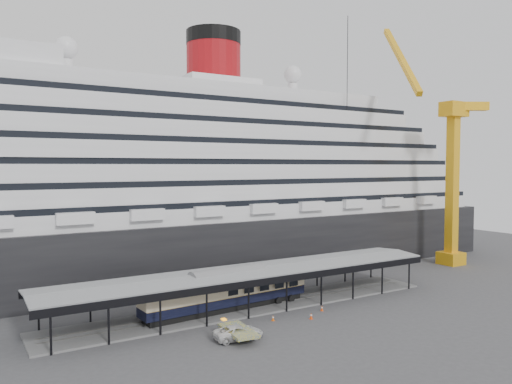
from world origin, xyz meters
TOP-DOWN VIEW (x-y plane):
  - ground at (0.00, 0.00)m, footprint 200.00×200.00m
  - cruise_ship at (0.05, 32.00)m, footprint 130.00×30.00m
  - platform_canopy at (0.00, 5.00)m, footprint 56.00×9.18m
  - crane_yellow at (47.06, 10.54)m, footprint 23.83×18.78m
  - port_truck at (-7.64, -4.91)m, footprint 5.77×3.05m
  - pullman_carriage at (-3.68, 5.00)m, footprint 23.99×4.73m
  - traffic_cone_left at (-0.79, -1.45)m, footprint 0.46×0.46m
  - traffic_cone_mid at (3.64, -3.33)m, footprint 0.45×0.45m
  - traffic_cone_right at (7.01, -1.29)m, footprint 0.45×0.45m

SIDE VIEW (x-z plane):
  - ground at x=0.00m, z-range 0.00..0.00m
  - traffic_cone_left at x=-0.79m, z-range 0.00..0.71m
  - traffic_cone_right at x=7.01m, z-range 0.00..0.72m
  - traffic_cone_mid at x=3.64m, z-range 0.00..0.81m
  - port_truck at x=-7.64m, z-range 0.00..1.55m
  - platform_canopy at x=0.00m, z-range -0.29..5.01m
  - pullman_carriage at x=-3.68m, z-range -8.88..14.53m
  - cruise_ship at x=0.05m, z-range -3.60..40.30m
  - crane_yellow at x=47.06m, z-range -3.84..43.76m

